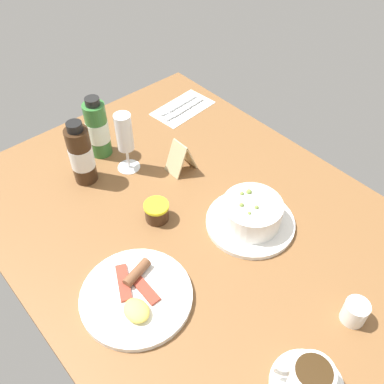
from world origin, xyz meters
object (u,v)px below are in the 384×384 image
object	(u,v)px
jam_jar	(157,211)
sauce_bottle_brown	(81,155)
coffee_cup	(309,380)
breakfast_plate	(136,296)
menu_card	(181,156)
wine_glass	(125,136)
sauce_bottle_green	(98,129)
porridge_bowl	(251,214)
creamer_jug	(355,312)
cutlery_setting	(182,108)

from	to	relation	value
jam_jar	sauce_bottle_brown	distance (cm)	24.92
coffee_cup	breakfast_plate	xyz separation A→B (cm)	(34.66, 12.37, -2.15)
breakfast_plate	menu_card	world-z (taller)	menu_card
coffee_cup	sauce_bottle_brown	xyz separation A→B (cm)	(72.91, 0.91, 5.26)
wine_glass	sauce_bottle_green	size ratio (longest dim) A/B	0.96
coffee_cup	menu_card	distance (cm)	62.70
porridge_bowl	wine_glass	distance (cm)	38.29
creamer_jug	breakfast_plate	distance (cm)	44.12
wine_glass	sauce_bottle_brown	bearing A→B (deg)	71.21
creamer_jug	wine_glass	size ratio (longest dim) A/B	0.33
coffee_cup	cutlery_setting	bearing A→B (deg)	-25.86
jam_jar	breakfast_plate	distance (cm)	22.49
porridge_bowl	menu_card	xyz separation A→B (cm)	(26.24, -0.33, 0.89)
jam_jar	breakfast_plate	bearing A→B (deg)	130.84
cutlery_setting	creamer_jug	size ratio (longest dim) A/B	3.56
cutlery_setting	sauce_bottle_brown	size ratio (longest dim) A/B	1.12
sauce_bottle_brown	creamer_jug	bearing A→B (deg)	-165.41
creamer_jug	sauce_bottle_brown	size ratio (longest dim) A/B	0.32
sauce_bottle_brown	menu_card	distance (cm)	25.84
creamer_jug	breakfast_plate	size ratio (longest dim) A/B	0.24
coffee_cup	wine_glass	size ratio (longest dim) A/B	0.78
cutlery_setting	coffee_cup	distance (cm)	89.77
menu_card	creamer_jug	bearing A→B (deg)	176.85
wine_glass	sauce_bottle_brown	size ratio (longest dim) A/B	0.95
porridge_bowl	sauce_bottle_brown	size ratio (longest dim) A/B	1.17
coffee_cup	jam_jar	world-z (taller)	coffee_cup
jam_jar	menu_card	size ratio (longest dim) A/B	0.68
jam_jar	menu_card	bearing A→B (deg)	-58.40
breakfast_plate	sauce_bottle_green	bearing A→B (deg)	-24.61
sauce_bottle_green	menu_card	xyz separation A→B (cm)	(-20.24, -12.49, -3.88)
cutlery_setting	wine_glass	bearing A→B (deg)	111.89
creamer_jug	sauce_bottle_brown	world-z (taller)	sauce_bottle_brown
creamer_jug	sauce_bottle_brown	bearing A→B (deg)	14.59
sauce_bottle_green	menu_card	world-z (taller)	sauce_bottle_green
porridge_bowl	sauce_bottle_green	bearing A→B (deg)	14.66
sauce_bottle_green	coffee_cup	bearing A→B (deg)	174.15
cutlery_setting	menu_card	distance (cm)	28.71
creamer_jug	breakfast_plate	bearing A→B (deg)	42.64
sauce_bottle_green	sauce_bottle_brown	bearing A→B (deg)	125.78
coffee_cup	breakfast_plate	distance (cm)	36.86
cutlery_setting	sauce_bottle_green	distance (cm)	32.05
sauce_bottle_brown	menu_card	size ratio (longest dim) A/B	2.04
sauce_bottle_green	wine_glass	bearing A→B (deg)	-168.54
jam_jar	sauce_bottle_brown	xyz separation A→B (cm)	(23.59, 5.51, 5.88)
porridge_bowl	wine_glass	size ratio (longest dim) A/B	1.24
wine_glass	breakfast_plate	xyz separation A→B (cm)	(-34.47, 22.60, -10.04)
coffee_cup	sauce_bottle_brown	size ratio (longest dim) A/B	0.74
coffee_cup	wine_glass	bearing A→B (deg)	-8.42
sauce_bottle_brown	breakfast_plate	world-z (taller)	sauce_bottle_brown
coffee_cup	sauce_bottle_brown	bearing A→B (deg)	0.71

